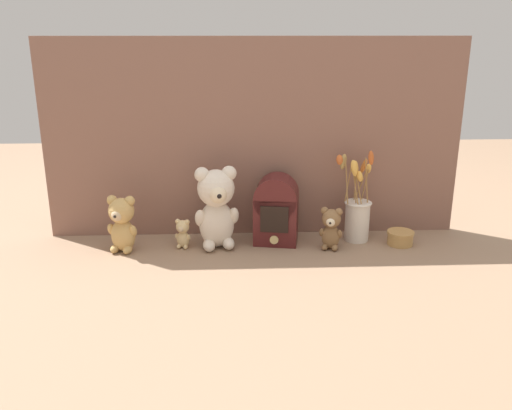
% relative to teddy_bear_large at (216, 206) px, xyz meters
% --- Properties ---
extents(ground_plane, '(4.00, 4.00, 0.00)m').
position_rel_teddy_bear_large_xyz_m(ground_plane, '(0.14, -0.02, -0.16)').
color(ground_plane, '#8E7056').
extents(backdrop_wall, '(1.56, 0.02, 0.74)m').
position_rel_teddy_bear_large_xyz_m(backdrop_wall, '(0.14, 0.14, 0.21)').
color(backdrop_wall, '#845B4C').
rests_on(backdrop_wall, ground).
extents(teddy_bear_large, '(0.17, 0.15, 0.30)m').
position_rel_teddy_bear_large_xyz_m(teddy_bear_large, '(0.00, 0.00, 0.00)').
color(teddy_bear_large, beige).
rests_on(teddy_bear_large, ground).
extents(teddy_bear_medium, '(0.12, 0.10, 0.21)m').
position_rel_teddy_bear_large_xyz_m(teddy_bear_medium, '(-0.34, -0.02, -0.05)').
color(teddy_bear_medium, tan).
rests_on(teddy_bear_medium, ground).
extents(teddy_bear_small, '(0.09, 0.08, 0.16)m').
position_rel_teddy_bear_large_xyz_m(teddy_bear_small, '(0.41, -0.04, -0.08)').
color(teddy_bear_small, olive).
rests_on(teddy_bear_small, ground).
extents(teddy_bear_tiny, '(0.06, 0.05, 0.11)m').
position_rel_teddy_bear_large_xyz_m(teddy_bear_tiny, '(-0.12, -0.00, -0.10)').
color(teddy_bear_tiny, '#DBBC84').
rests_on(teddy_bear_tiny, ground).
extents(flower_vase, '(0.14, 0.13, 0.35)m').
position_rel_teddy_bear_large_xyz_m(flower_vase, '(0.52, 0.05, -0.05)').
color(flower_vase, silver).
rests_on(flower_vase, ground).
extents(vintage_radio, '(0.18, 0.15, 0.26)m').
position_rel_teddy_bear_large_xyz_m(vintage_radio, '(0.22, 0.04, -0.03)').
color(vintage_radio, '#4C1919').
rests_on(vintage_radio, ground).
extents(decorative_tin_tall, '(0.10, 0.10, 0.05)m').
position_rel_teddy_bear_large_xyz_m(decorative_tin_tall, '(0.68, -0.01, -0.13)').
color(decorative_tin_tall, tan).
rests_on(decorative_tin_tall, ground).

